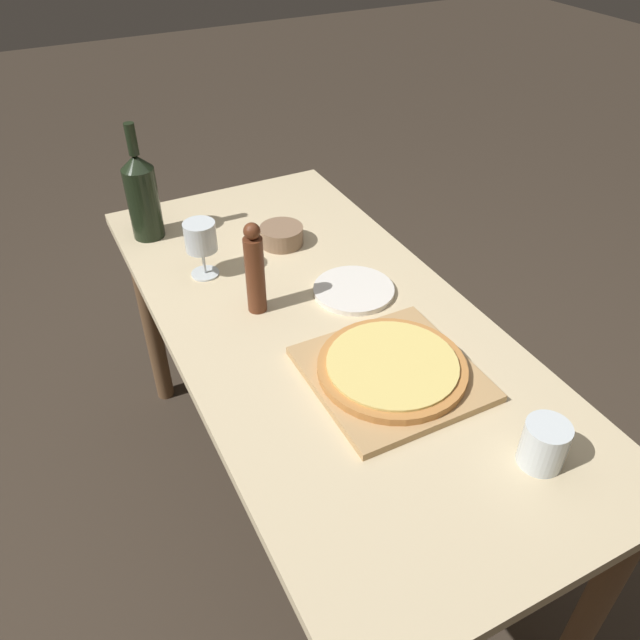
{
  "coord_description": "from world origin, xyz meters",
  "views": [
    {
      "loc": [
        -0.54,
        -1.05,
        1.66
      ],
      "look_at": [
        -0.04,
        -0.07,
        0.8
      ],
      "focal_mm": 35.0,
      "sensor_mm": 36.0,
      "label": 1
    }
  ],
  "objects_px": {
    "pizza": "(392,367)",
    "pepper_mill": "(255,270)",
    "wine_bottle": "(142,195)",
    "small_bowl": "(282,235)",
    "wine_glass": "(201,238)"
  },
  "relations": [
    {
      "from": "pizza",
      "to": "pepper_mill",
      "type": "relative_size",
      "value": 1.34
    },
    {
      "from": "wine_bottle",
      "to": "pepper_mill",
      "type": "xyz_separation_m",
      "value": [
        0.14,
        -0.47,
        -0.01
      ]
    },
    {
      "from": "pepper_mill",
      "to": "small_bowl",
      "type": "distance_m",
      "value": 0.33
    },
    {
      "from": "pizza",
      "to": "wine_bottle",
      "type": "relative_size",
      "value": 0.96
    },
    {
      "from": "pepper_mill",
      "to": "wine_glass",
      "type": "relative_size",
      "value": 1.55
    },
    {
      "from": "pepper_mill",
      "to": "wine_glass",
      "type": "xyz_separation_m",
      "value": [
        -0.06,
        0.2,
        -0.01
      ]
    },
    {
      "from": "wine_bottle",
      "to": "wine_glass",
      "type": "height_order",
      "value": "wine_bottle"
    },
    {
      "from": "wine_bottle",
      "to": "pepper_mill",
      "type": "relative_size",
      "value": 1.4
    },
    {
      "from": "pepper_mill",
      "to": "wine_bottle",
      "type": "bearing_deg",
      "value": 106.91
    },
    {
      "from": "pizza",
      "to": "pepper_mill",
      "type": "bearing_deg",
      "value": 114.65
    },
    {
      "from": "pepper_mill",
      "to": "small_bowl",
      "type": "bearing_deg",
      "value": 54.92
    },
    {
      "from": "pizza",
      "to": "pepper_mill",
      "type": "height_order",
      "value": "pepper_mill"
    },
    {
      "from": "wine_glass",
      "to": "small_bowl",
      "type": "bearing_deg",
      "value": 11.91
    },
    {
      "from": "wine_glass",
      "to": "small_bowl",
      "type": "height_order",
      "value": "wine_glass"
    },
    {
      "from": "wine_bottle",
      "to": "pizza",
      "type": "bearing_deg",
      "value": -69.67
    }
  ]
}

